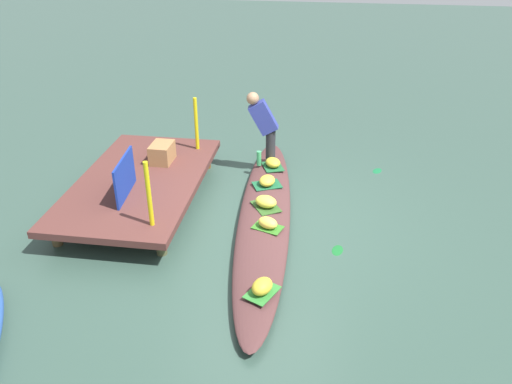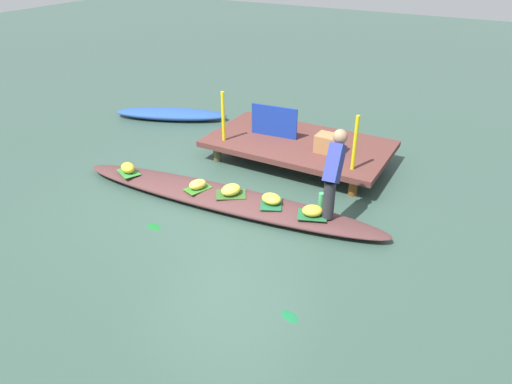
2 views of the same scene
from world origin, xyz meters
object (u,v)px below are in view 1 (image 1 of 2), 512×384
object	(u,v)px
banana_bunch_1	(268,223)
vendor_person	(264,123)
banana_bunch_4	(266,202)
water_bottle	(259,158)
produce_crate	(162,153)
banana_bunch_2	(262,286)
banana_bunch_3	(267,181)
banana_bunch_0	(273,162)
vendor_boat	(265,218)
market_banner	(125,177)

from	to	relation	value
banana_bunch_1	vendor_person	xyz separation A→B (m)	(2.04, 0.33, 0.61)
banana_bunch_4	water_bottle	xyz separation A→B (m)	(1.33, 0.29, 0.04)
produce_crate	banana_bunch_2	bearing A→B (deg)	-144.05
banana_bunch_3	vendor_person	distance (m)	1.05
banana_bunch_0	vendor_person	size ratio (longest dim) A/B	0.24
banana_bunch_1	water_bottle	size ratio (longest dim) A/B	1.12
vendor_person	banana_bunch_3	bearing A→B (deg)	-168.76
produce_crate	banana_bunch_0	bearing A→B (deg)	-75.50
vendor_person	banana_bunch_0	bearing A→B (deg)	-136.85
water_bottle	banana_bunch_3	bearing A→B (deg)	-161.93
banana_bunch_1	banana_bunch_4	world-z (taller)	banana_bunch_4
banana_bunch_0	produce_crate	size ratio (longest dim) A/B	0.66
banana_bunch_0	produce_crate	world-z (taller)	produce_crate
banana_bunch_3	produce_crate	bearing A→B (deg)	83.15
water_bottle	banana_bunch_0	bearing A→B (deg)	-97.05
vendor_person	water_bottle	xyz separation A→B (m)	(-0.16, 0.05, -0.56)
banana_bunch_3	vendor_boat	bearing A→B (deg)	-175.29
vendor_boat	banana_bunch_0	distance (m)	1.45
banana_bunch_0	banana_bunch_4	bearing A→B (deg)	-177.60
vendor_person	market_banner	distance (m)	2.47
vendor_person	vendor_boat	bearing A→B (deg)	-171.89
banana_bunch_3	banana_bunch_0	bearing A→B (deg)	-1.20
water_bottle	market_banner	distance (m)	2.34
vendor_person	produce_crate	bearing A→B (deg)	112.52
banana_bunch_1	banana_bunch_2	distance (m)	1.32
vendor_boat	water_bottle	distance (m)	1.52
banana_bunch_4	produce_crate	xyz separation A→B (m)	(0.86, 1.78, 0.26)
water_bottle	produce_crate	xyz separation A→B (m)	(-0.48, 1.49, 0.22)
banana_bunch_0	banana_bunch_3	size ratio (longest dim) A/B	0.96
banana_bunch_4	water_bottle	world-z (taller)	water_bottle
banana_bunch_1	produce_crate	xyz separation A→B (m)	(1.40, 1.87, 0.26)
vendor_person	water_bottle	distance (m)	0.59
banana_bunch_4	banana_bunch_3	bearing A→B (deg)	5.99
banana_bunch_0	banana_bunch_4	distance (m)	1.30
market_banner	banana_bunch_0	bearing A→B (deg)	-55.33
water_bottle	produce_crate	size ratio (longest dim) A/B	0.56
banana_bunch_3	banana_bunch_1	bearing A→B (deg)	-172.38
banana_bunch_2	water_bottle	xyz separation A→B (m)	(3.20, 0.48, 0.04)
banana_bunch_0	market_banner	distance (m)	2.50
banana_bunch_0	banana_bunch_4	xyz separation A→B (m)	(-1.30, -0.05, 0.01)
vendor_boat	water_bottle	bearing A→B (deg)	6.96
banana_bunch_2	produce_crate	distance (m)	3.37
banana_bunch_1	market_banner	distance (m)	2.09
banana_bunch_2	water_bottle	distance (m)	3.23
market_banner	vendor_person	bearing A→B (deg)	-49.16
banana_bunch_3	water_bottle	world-z (taller)	water_bottle
vendor_boat	vendor_person	world-z (taller)	vendor_person
banana_bunch_2	banana_bunch_4	distance (m)	1.87
banana_bunch_4	vendor_person	size ratio (longest dim) A/B	0.26
water_bottle	produce_crate	bearing A→B (deg)	107.70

